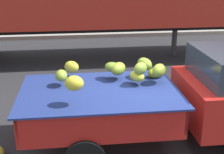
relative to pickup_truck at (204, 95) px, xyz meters
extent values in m
plane|color=#28282B|center=(-0.79, 0.06, -0.88)|extent=(220.00, 220.00, 0.00)
cube|color=gray|center=(-0.79, 9.22, -0.80)|extent=(80.00, 0.80, 0.16)
cube|color=#B21E19|center=(-1.89, 0.01, -0.30)|extent=(2.60, 1.75, 0.08)
cube|color=#B21E19|center=(-1.88, 0.85, -0.04)|extent=(2.58, 0.08, 0.44)
cube|color=#B21E19|center=(-1.90, -0.82, -0.04)|extent=(2.58, 0.08, 0.44)
cube|color=#B21E19|center=(-0.62, 0.00, -0.04)|extent=(0.07, 1.71, 0.44)
cube|color=#B21E19|center=(-3.15, 0.03, -0.04)|extent=(0.07, 1.71, 0.44)
cube|color=#B21914|center=(-1.88, 0.88, -0.08)|extent=(2.47, 0.04, 0.07)
cube|color=navy|center=(-1.89, 0.01, 0.19)|extent=(2.72, 1.87, 0.03)
ellipsoid|color=olive|center=(-0.81, 0.19, 0.45)|extent=(0.37, 0.41, 0.24)
ellipsoid|color=gold|center=(-2.34, 0.72, 0.41)|extent=(0.37, 0.35, 0.23)
ellipsoid|color=#A7A729|center=(-0.77, 0.51, 0.29)|extent=(0.41, 0.35, 0.18)
ellipsoid|color=olive|center=(-1.60, 0.52, 0.44)|extent=(0.38, 0.39, 0.17)
ellipsoid|color=#ACAF2F|center=(-1.20, 0.18, 0.36)|extent=(0.33, 0.38, 0.19)
ellipsoid|color=olive|center=(-1.15, 0.15, 0.51)|extent=(0.33, 0.33, 0.22)
ellipsoid|color=gold|center=(-2.31, -0.53, 0.55)|extent=(0.33, 0.30, 0.23)
ellipsoid|color=olive|center=(-1.50, 0.46, 0.42)|extent=(0.40, 0.43, 0.23)
ellipsoid|color=olive|center=(-1.00, 0.50, 0.48)|extent=(0.33, 0.42, 0.23)
ellipsoid|color=olive|center=(-2.53, 0.29, 0.39)|extent=(0.21, 0.28, 0.21)
cylinder|color=black|center=(0.63, 0.81, -0.56)|extent=(0.64, 0.21, 0.64)
cylinder|color=black|center=(-2.18, 0.85, -0.56)|extent=(0.64, 0.21, 0.64)
cube|color=black|center=(-1.99, 5.60, 0.22)|extent=(11.04, 0.43, 0.30)
cylinder|color=#38383A|center=(1.31, 5.61, -0.26)|extent=(0.18, 0.18, 1.25)
camera|label=1|loc=(-2.30, -4.84, 2.20)|focal=49.48mm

